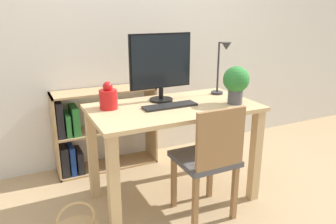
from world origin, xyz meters
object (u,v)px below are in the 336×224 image
at_px(monitor, 161,64).
at_px(keyboard, 170,106).
at_px(potted_plant, 236,82).
at_px(bookshelf, 88,134).
at_px(vase, 108,98).
at_px(desk_lamp, 222,63).
at_px(chair, 209,158).

height_order(monitor, keyboard, monitor).
xyz_separation_m(keyboard, potted_plant, (0.49, -0.13, 0.16)).
distance_m(keyboard, bookshelf, 1.00).
bearing_deg(vase, keyboard, -20.02).
distance_m(desk_lamp, potted_plant, 0.28).
bearing_deg(vase, bookshelf, 93.54).
bearing_deg(desk_lamp, potted_plant, -100.24).
height_order(keyboard, chair, chair).
distance_m(vase, bookshelf, 0.81).
bearing_deg(monitor, keyboard, -94.01).
xyz_separation_m(vase, chair, (0.56, -0.48, -0.38)).
height_order(monitor, bookshelf, monitor).
height_order(monitor, desk_lamp, monitor).
distance_m(potted_plant, chair, 0.61).
relative_size(keyboard, vase, 2.04).
xyz_separation_m(vase, potted_plant, (0.90, -0.29, 0.09)).
relative_size(keyboard, potted_plant, 1.42).
bearing_deg(bookshelf, monitor, -51.69).
xyz_separation_m(desk_lamp, chair, (-0.39, -0.45, -0.57)).
relative_size(monitor, bookshelf, 0.55).
xyz_separation_m(chair, bookshelf, (-0.60, 1.11, -0.12)).
distance_m(monitor, chair, 0.80).
height_order(keyboard, vase, vase).
bearing_deg(bookshelf, vase, -86.46).
xyz_separation_m(keyboard, desk_lamp, (0.53, 0.12, 0.26)).
distance_m(keyboard, potted_plant, 0.53).
distance_m(monitor, vase, 0.48).
relative_size(potted_plant, chair, 0.33).
xyz_separation_m(vase, desk_lamp, (0.95, -0.03, 0.19)).
bearing_deg(desk_lamp, chair, -130.66).
bearing_deg(vase, chair, -40.29).
relative_size(desk_lamp, chair, 0.51).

